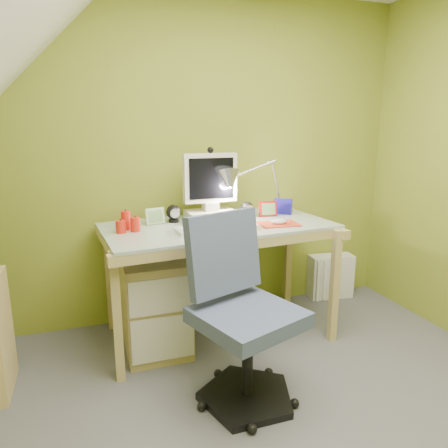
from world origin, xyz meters
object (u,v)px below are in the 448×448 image
object	(u,v)px
monitor	(210,182)
radiator	(330,276)
desk	(219,281)
task_chair	(248,314)
desk_lamp	(269,175)

from	to	relation	value
monitor	radiator	size ratio (longest dim) A/B	1.41
desk	task_chair	size ratio (longest dim) A/B	1.49
desk	monitor	bearing A→B (deg)	84.78
task_chair	monitor	bearing A→B (deg)	65.13
desk	radiator	world-z (taller)	desk
desk	task_chair	bearing A→B (deg)	-101.49
task_chair	desk_lamp	bearing A→B (deg)	40.24
monitor	desk_lamp	bearing A→B (deg)	-1.95
task_chair	radiator	world-z (taller)	task_chair
desk	desk_lamp	xyz separation A→B (m)	(0.45, 0.18, 0.70)
desk_lamp	task_chair	bearing A→B (deg)	-114.27
desk_lamp	radiator	xyz separation A→B (m)	(0.67, 0.14, -0.91)
desk_lamp	radiator	world-z (taller)	desk_lamp
radiator	task_chair	bearing A→B (deg)	-132.12
monitor	task_chair	bearing A→B (deg)	-97.01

